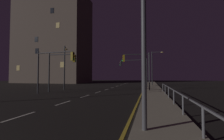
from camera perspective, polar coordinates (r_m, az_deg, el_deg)
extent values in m
plane|color=black|center=(20.10, -4.79, -8.13)|extent=(112.00, 112.00, 0.00)
cube|color=gray|center=(19.07, 15.52, -8.16)|extent=(2.41, 77.00, 0.14)
cube|color=silver|center=(9.29, -31.08, -14.65)|extent=(0.14, 2.00, 0.01)
cube|color=silver|center=(12.41, -17.66, -11.65)|extent=(0.14, 2.00, 0.01)
cube|color=silver|center=(15.93, -10.03, -9.62)|extent=(0.14, 2.00, 0.01)
cube|color=silver|center=(19.63, -5.26, -8.25)|extent=(0.14, 2.00, 0.01)
cube|color=silver|center=(23.43, -2.04, -7.29)|extent=(0.14, 2.00, 0.01)
cube|color=silver|center=(27.29, 0.26, -6.58)|extent=(0.14, 2.00, 0.01)
cube|color=silver|center=(31.18, 1.99, -6.05)|extent=(0.14, 2.00, 0.01)
cube|color=silver|center=(35.10, 3.33, -5.62)|extent=(0.14, 2.00, 0.01)
cube|color=silver|center=(39.04, 4.40, -5.29)|extent=(0.14, 2.00, 0.01)
cube|color=silver|center=(42.98, 5.28, -5.01)|extent=(0.14, 2.00, 0.01)
cube|color=silver|center=(46.94, 6.00, -4.78)|extent=(0.14, 2.00, 0.01)
cube|color=gold|center=(24.06, 11.68, -7.11)|extent=(0.14, 53.00, 0.01)
cylinder|color=#38383D|center=(21.44, 13.75, -0.43)|extent=(0.16, 0.16, 5.16)
cylinder|color=#2D3033|center=(21.48, 9.07, 5.76)|extent=(3.46, 0.57, 0.11)
cube|color=olive|center=(21.39, 4.41, 4.35)|extent=(0.32, 0.37, 0.95)
sphere|color=black|center=(21.43, 4.00, 5.15)|extent=(0.20, 0.20, 0.20)
sphere|color=black|center=(21.40, 4.00, 4.35)|extent=(0.20, 0.20, 0.20)
sphere|color=#19D84C|center=(21.36, 4.00, 3.55)|extent=(0.20, 0.20, 0.20)
cylinder|color=#38383D|center=(19.80, -25.86, -0.80)|extent=(0.16, 0.16, 4.97)
cylinder|color=#38383D|center=(18.52, -20.56, 6.15)|extent=(4.54, 0.37, 0.11)
cube|color=olive|center=(17.16, -14.54, 4.96)|extent=(0.30, 0.36, 0.95)
sphere|color=black|center=(17.12, -14.09, 5.99)|extent=(0.20, 0.20, 0.20)
sphere|color=black|center=(17.08, -14.10, 4.99)|extent=(0.20, 0.20, 0.20)
sphere|color=#19D84C|center=(17.05, -14.11, 3.99)|extent=(0.20, 0.20, 0.20)
cylinder|color=#38383D|center=(28.25, 12.90, -0.90)|extent=(0.16, 0.16, 5.14)
cylinder|color=#2D3033|center=(28.78, 8.02, 3.67)|extent=(4.87, 0.61, 0.11)
cube|color=black|center=(29.32, 3.34, 2.51)|extent=(0.31, 0.37, 0.95)
sphere|color=black|center=(29.39, 3.05, 3.08)|extent=(0.20, 0.20, 0.20)
sphere|color=black|center=(29.36, 3.05, 2.50)|extent=(0.20, 0.20, 0.20)
sphere|color=#19D84C|center=(29.34, 3.05, 1.92)|extent=(0.20, 0.20, 0.20)
cylinder|color=#2D3033|center=(21.35, -22.43, -0.82)|extent=(0.16, 0.16, 5.06)
cylinder|color=#4C4C51|center=(20.72, -18.27, 5.48)|extent=(3.38, 0.44, 0.11)
cube|color=olive|center=(19.97, -13.92, 4.21)|extent=(0.31, 0.37, 0.95)
sphere|color=black|center=(19.94, -13.50, 5.08)|extent=(0.20, 0.20, 0.20)
sphere|color=black|center=(19.91, -13.51, 4.22)|extent=(0.20, 0.20, 0.20)
sphere|color=#19D84C|center=(19.88, -13.52, 3.36)|extent=(0.20, 0.20, 0.20)
cylinder|color=#2D3033|center=(34.03, 14.72, 0.63)|extent=(0.18, 0.18, 7.20)
cylinder|color=#38383D|center=(34.32, 16.42, 6.42)|extent=(2.09, 0.28, 0.10)
ellipsoid|color=#F9D172|center=(34.28, 18.18, 6.28)|extent=(0.56, 0.36, 0.24)
cylinder|color=#2D3033|center=(24.07, -17.32, 0.83)|extent=(0.18, 0.18, 6.63)
cylinder|color=#4C4C51|center=(25.21, -17.00, 7.94)|extent=(0.73, 1.47, 0.10)
ellipsoid|color=#F9D172|center=(25.96, -16.80, 7.41)|extent=(0.56, 0.36, 0.24)
cylinder|color=#4C4C51|center=(5.94, 11.73, 17.07)|extent=(0.18, 0.18, 7.74)
cylinder|color=#59595E|center=(5.71, 30.94, -16.47)|extent=(0.09, 0.09, 0.95)
cylinder|color=#59595E|center=(8.49, 25.00, -11.78)|extent=(0.09, 0.09, 0.95)
cylinder|color=#59595E|center=(11.34, 22.10, -9.38)|extent=(0.09, 0.09, 0.95)
cylinder|color=#59595E|center=(14.21, 20.39, -7.93)|extent=(0.09, 0.09, 0.95)
cylinder|color=#59595E|center=(17.10, 19.26, -6.97)|extent=(0.09, 0.09, 0.95)
cylinder|color=#59595E|center=(20.00, 18.46, -6.28)|extent=(0.09, 0.09, 0.95)
cube|color=slate|center=(9.85, 23.29, -7.68)|extent=(0.06, 20.43, 0.06)
cube|color=brown|center=(53.14, -20.98, 10.41)|extent=(21.93, 11.50, 27.20)
cube|color=black|center=(48.74, -21.45, 19.94)|extent=(1.10, 0.06, 1.50)
cube|color=#EACC7A|center=(52.43, -31.62, 0.66)|extent=(1.10, 0.06, 1.50)
cube|color=#EACC7A|center=(43.42, -18.14, 1.91)|extent=(1.10, 0.06, 1.50)
cube|color=black|center=(49.38, -26.42, 10.22)|extent=(1.10, 0.06, 1.50)
cube|color=#EACC7A|center=(46.29, -19.58, 15.47)|extent=(1.10, 0.06, 1.50)
cube|color=black|center=(48.60, -26.23, 6.40)|extent=(1.10, 0.06, 1.50)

